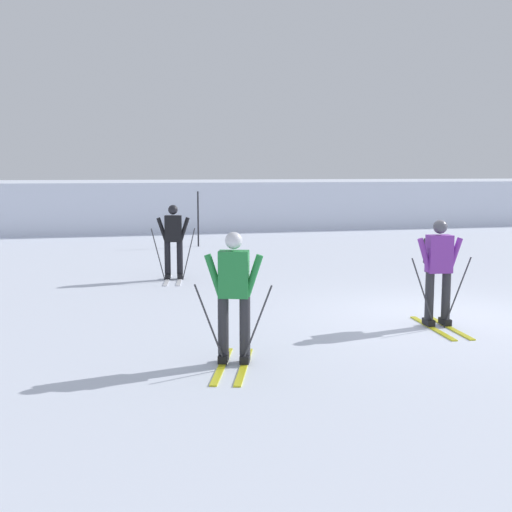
{
  "coord_description": "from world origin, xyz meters",
  "views": [
    {
      "loc": [
        -5.68,
        -9.81,
        2.47
      ],
      "look_at": [
        -2.73,
        1.92,
        0.9
      ],
      "focal_mm": 45.94,
      "sensor_mm": 36.0,
      "label": 1
    }
  ],
  "objects_px": {
    "trail_marker_pole": "(198,219)",
    "skier_green": "(234,294)",
    "skier_purple": "(438,267)",
    "skier_black": "(173,240)"
  },
  "relations": [
    {
      "from": "trail_marker_pole",
      "to": "skier_green",
      "type": "bearing_deg",
      "value": -97.18
    },
    {
      "from": "skier_purple",
      "to": "skier_green",
      "type": "height_order",
      "value": "same"
    },
    {
      "from": "skier_black",
      "to": "skier_purple",
      "type": "xyz_separation_m",
      "value": [
        3.53,
        -5.6,
        0.04
      ]
    },
    {
      "from": "skier_black",
      "to": "trail_marker_pole",
      "type": "xyz_separation_m",
      "value": [
        1.6,
        6.43,
        -0.01
      ]
    },
    {
      "from": "skier_black",
      "to": "skier_green",
      "type": "distance_m",
      "value": 6.84
    },
    {
      "from": "skier_black",
      "to": "skier_purple",
      "type": "height_order",
      "value": "same"
    },
    {
      "from": "skier_purple",
      "to": "skier_green",
      "type": "xyz_separation_m",
      "value": [
        -3.6,
        -1.24,
        -0.04
      ]
    },
    {
      "from": "skier_black",
      "to": "skier_green",
      "type": "xyz_separation_m",
      "value": [
        -0.07,
        -6.84,
        -0.0
      ]
    },
    {
      "from": "skier_purple",
      "to": "skier_green",
      "type": "bearing_deg",
      "value": -160.93
    },
    {
      "from": "skier_green",
      "to": "trail_marker_pole",
      "type": "distance_m",
      "value": 13.38
    }
  ]
}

